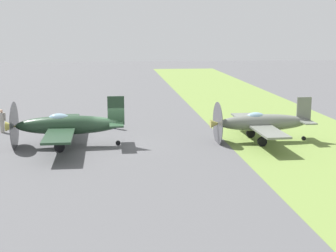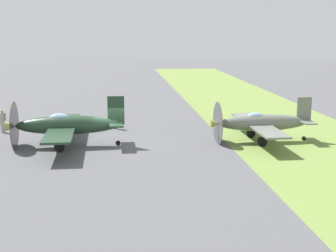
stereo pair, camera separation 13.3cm
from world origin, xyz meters
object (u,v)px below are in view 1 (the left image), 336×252
(airplane_wingman, at_px, (261,123))
(airplane_lead, at_px, (66,125))
(ground_crew_mechanic, at_px, (2,120))
(ground_crew_chief, at_px, (114,117))

(airplane_wingman, bearing_deg, airplane_lead, 89.23)
(airplane_wingman, height_order, ground_crew_mechanic, airplane_wingman)
(ground_crew_mechanic, bearing_deg, airplane_wingman, 176.67)
(ground_crew_mechanic, bearing_deg, ground_crew_chief, -163.65)
(airplane_wingman, distance_m, ground_crew_chief, 11.39)
(airplane_wingman, relative_size, ground_crew_mechanic, 5.08)
(airplane_lead, xyz_separation_m, ground_crew_mechanic, (5.08, 5.11, -0.52))
(airplane_lead, bearing_deg, airplane_wingman, -90.28)
(airplane_lead, xyz_separation_m, ground_crew_chief, (5.68, -3.13, -0.52))
(airplane_lead, relative_size, airplane_wingman, 1.09)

